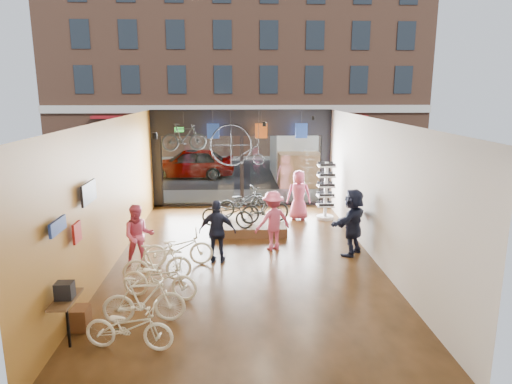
{
  "coord_description": "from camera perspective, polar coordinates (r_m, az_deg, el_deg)",
  "views": [
    {
      "loc": [
        -0.26,
        -11.83,
        4.54
      ],
      "look_at": [
        0.35,
        1.4,
        1.57
      ],
      "focal_mm": 32.0,
      "sensor_mm": 36.0,
      "label": 1
    }
  ],
  "objects": [
    {
      "name": "display_bike_mid",
      "position": [
        14.8,
        1.13,
        -2.01
      ],
      "size": [
        1.72,
        0.9,
        0.99
      ],
      "primitive_type": "imported",
      "rotation": [
        0.0,
        0.0,
        1.85
      ],
      "color": "black",
      "rests_on": "display_platform"
    },
    {
      "name": "customer_4",
      "position": [
        16.26,
        5.37,
        -0.38
      ],
      "size": [
        0.93,
        0.66,
        1.78
      ],
      "primitive_type": "imported",
      "rotation": [
        0.0,
        0.0,
        3.02
      ],
      "color": "#CC4C72",
      "rests_on": "ground_plane"
    },
    {
      "name": "floor_bike_2",
      "position": [
        10.49,
        -11.97,
        -10.54
      ],
      "size": [
        1.84,
        1.01,
        0.92
      ],
      "primitive_type": "imported",
      "rotation": [
        0.0,
        0.0,
        1.33
      ],
      "color": "#F3EDCC",
      "rests_on": "ground_plane"
    },
    {
      "name": "customer_1",
      "position": [
        12.25,
        -14.45,
        -5.37
      ],
      "size": [
        0.94,
        0.81,
        1.67
      ],
      "primitive_type": "imported",
      "rotation": [
        0.0,
        0.0,
        0.24
      ],
      "color": "#CC4C72",
      "rests_on": "ground_plane"
    },
    {
      "name": "ground_plane",
      "position": [
        12.68,
        -1.3,
        -8.44
      ],
      "size": [
        7.0,
        12.0,
        0.04
      ],
      "primitive_type": "cube",
      "color": "black",
      "rests_on": "ground"
    },
    {
      "name": "opposite_building",
      "position": [
        33.42,
        -2.28,
        16.85
      ],
      "size": [
        26.0,
        5.0,
        14.0
      ],
      "primitive_type": "cube",
      "color": "brown",
      "rests_on": "ground"
    },
    {
      "name": "wall_left",
      "position": [
        12.55,
        -17.63,
        -0.1
      ],
      "size": [
        0.04,
        12.0,
        3.8
      ],
      "primitive_type": "cube",
      "color": "#A86934",
      "rests_on": "ground"
    },
    {
      "name": "street_car",
      "position": [
        24.24,
        -8.27,
        3.6
      ],
      "size": [
        4.62,
        1.86,
        1.57
      ],
      "primitive_type": "imported",
      "rotation": [
        0.0,
        0.0,
        -1.57
      ],
      "color": "gray",
      "rests_on": "street_road"
    },
    {
      "name": "wall_merch",
      "position": [
        9.46,
        -21.95,
        -8.33
      ],
      "size": [
        0.4,
        2.4,
        2.6
      ],
      "primitive_type": null,
      "color": "navy",
      "rests_on": "wall_left"
    },
    {
      "name": "customer_5",
      "position": [
        13.01,
        12.0,
        -3.67
      ],
      "size": [
        1.53,
        1.72,
        1.89
      ],
      "primitive_type": "imported",
      "rotation": [
        0.0,
        0.0,
        4.04
      ],
      "color": "#161C33",
      "rests_on": "ground_plane"
    },
    {
      "name": "floor_bike_3",
      "position": [
        11.27,
        -12.24,
        -8.72
      ],
      "size": [
        1.68,
        0.75,
        0.98
      ],
      "primitive_type": "imported",
      "rotation": [
        0.0,
        0.0,
        1.75
      ],
      "color": "#F3EDCC",
      "rests_on": "ground_plane"
    },
    {
      "name": "exit_sign",
      "position": [
        17.9,
        -9.58,
        7.69
      ],
      "size": [
        0.35,
        0.06,
        0.18
      ],
      "primitive_type": "cube",
      "color": "#198C26",
      "rests_on": "storefront"
    },
    {
      "name": "customer_2",
      "position": [
        12.22,
        -4.84,
        -4.94
      ],
      "size": [
        1.05,
        0.55,
        1.71
      ],
      "primitive_type": "imported",
      "rotation": [
        0.0,
        0.0,
        3.0
      ],
      "color": "#161C33",
      "rests_on": "ground_plane"
    },
    {
      "name": "jersey_mid",
      "position": [
        17.12,
        0.66,
        7.65
      ],
      "size": [
        0.45,
        0.03,
        0.55
      ],
      "primitive_type": "cube",
      "color": "#CC5919",
      "rests_on": "ceiling"
    },
    {
      "name": "jersey_left",
      "position": [
        17.11,
        -5.38,
        7.59
      ],
      "size": [
        0.45,
        0.03,
        0.55
      ],
      "primitive_type": "cube",
      "color": "#1E3F99",
      "rests_on": "ceiling"
    },
    {
      "name": "customer_3",
      "position": [
        13.15,
        2.13,
        -3.59
      ],
      "size": [
        1.28,
        1.05,
        1.73
      ],
      "primitive_type": "imported",
      "rotation": [
        0.0,
        0.0,
        3.57
      ],
      "color": "#CC4C72",
      "rests_on": "ground_plane"
    },
    {
      "name": "ceiling",
      "position": [
        11.85,
        -1.4,
        9.16
      ],
      "size": [
        7.0,
        12.0,
        0.04
      ],
      "primitive_type": "cube",
      "color": "black",
      "rests_on": "ground"
    },
    {
      "name": "floor_bike_0",
      "position": [
        8.74,
        -15.59,
        -15.93
      ],
      "size": [
        1.69,
        0.81,
        0.85
      ],
      "primitive_type": "imported",
      "rotation": [
        0.0,
        0.0,
        1.41
      ],
      "color": "#F3EDCC",
      "rests_on": "ground_plane"
    },
    {
      "name": "sidewalk_near",
      "position": [
        19.55,
        -1.81,
        -0.61
      ],
      "size": [
        30.0,
        2.4,
        0.12
      ],
      "primitive_type": "cube",
      "color": "slate",
      "rests_on": "ground"
    },
    {
      "name": "wall_right",
      "position": [
        12.69,
        14.75,
        0.22
      ],
      "size": [
        0.04,
        12.0,
        3.8
      ],
      "primitive_type": "cube",
      "color": "beige",
      "rests_on": "ground"
    },
    {
      "name": "floor_bike_4",
      "position": [
        12.23,
        -9.72,
        -6.94
      ],
      "size": [
        1.89,
        0.86,
        0.96
      ],
      "primitive_type": "imported",
      "rotation": [
        0.0,
        0.0,
        1.7
      ],
      "color": "#F3EDCC",
      "rests_on": "ground_plane"
    },
    {
      "name": "storefront",
      "position": [
        18.02,
        -1.79,
        4.21
      ],
      "size": [
        7.0,
        0.26,
        3.8
      ],
      "primitive_type": null,
      "color": "black",
      "rests_on": "ground"
    },
    {
      "name": "display_bike_right",
      "position": [
        15.62,
        -1.73,
        -1.24
      ],
      "size": [
        1.98,
        1.46,
        0.99
      ],
      "primitive_type": "imported",
      "rotation": [
        0.0,
        0.0,
        2.06
      ],
      "color": "black",
      "rests_on": "display_platform"
    },
    {
      "name": "hung_bike",
      "position": [
        16.21,
        -9.0,
        6.77
      ],
      "size": [
        1.64,
        0.83,
        0.95
      ],
      "primitive_type": "imported",
      "rotation": [
        0.0,
        0.0,
        1.83
      ],
      "color": "black",
      "rests_on": "ceiling"
    },
    {
      "name": "display_platform",
      "position": [
        15.08,
        -0.97,
        -4.28
      ],
      "size": [
        2.4,
        1.8,
        0.3
      ],
      "primitive_type": "cube",
      "color": "#483119",
      "rests_on": "ground_plane"
    },
    {
      "name": "floor_bike_1",
      "position": [
        9.5,
        -13.84,
        -12.97
      ],
      "size": [
        1.65,
        0.59,
        0.98
      ],
      "primitive_type": "imported",
      "rotation": [
        0.0,
        0.0,
        1.65
      ],
      "color": "#F3EDCC",
      "rests_on": "ground_plane"
    },
    {
      "name": "penny_farthing",
      "position": [
        16.91,
        -2.05,
        5.71
      ],
      "size": [
        1.94,
        0.06,
        1.55
      ],
      "primitive_type": null,
      "color": "black",
      "rests_on": "ceiling"
    },
    {
      "name": "jersey_right",
      "position": [
        17.27,
        5.69,
        7.63
      ],
      "size": [
        0.45,
        0.03,
        0.55
      ],
      "primitive_type": "cube",
      "color": "#1E3F99",
      "rests_on": "ceiling"
    },
    {
      "name": "street_road",
      "position": [
        27.21,
        -2.06,
        3.01
      ],
      "size": [
        30.0,
        18.0,
        0.02
      ],
      "primitive_type": "cube",
      "color": "black",
      "rests_on": "ground"
    },
    {
      "name": "sunglasses_rack",
      "position": [
        16.39,
        8.72,
        0.15
      ],
      "size": [
        0.74,
        0.67,
        2.07
      ],
      "primitive_type": null,
      "rotation": [
        0.0,
        0.0,
        0.32
      ],
      "color": "white",
      "rests_on": "ground_plane"
    },
    {
      "name": "wall_back",
      "position": [
        6.38,
        -0.07,
        -11.77
      ],
      "size": [
        7.0,
        0.04,
        3.8
      ],
      "primitive_type": "cube",
      "color": "beige",
      "rests_on": "ground"
    },
    {
      "name": "box_truck",
      "position": [
        23.27,
        4.83,
        4.33
      ],
      "size": [
        2.02,
        6.06,
        2.39
      ],
      "primitive_type": null,
      "color": "silver",
      "rests_on": "street_road"
    },
    {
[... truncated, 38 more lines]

